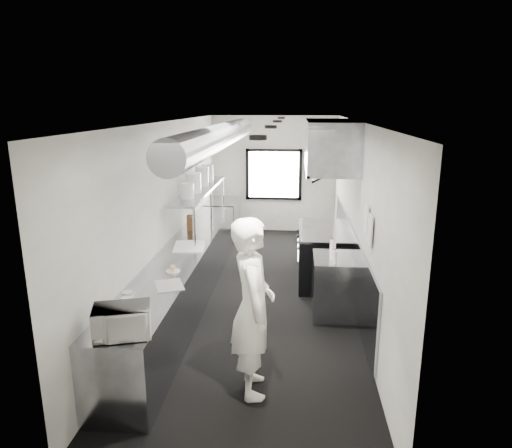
% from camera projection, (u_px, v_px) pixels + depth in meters
% --- Properties ---
extents(floor, '(3.00, 8.00, 0.01)m').
position_uv_depth(floor, '(261.00, 293.00, 7.71)').
color(floor, black).
rests_on(floor, ground).
extents(ceiling, '(3.00, 8.00, 0.01)m').
position_uv_depth(ceiling, '(261.00, 122.00, 7.00)').
color(ceiling, silver).
rests_on(ceiling, wall_back).
extents(wall_back, '(3.00, 0.02, 2.80)m').
position_uv_depth(wall_back, '(274.00, 174.00, 11.21)').
color(wall_back, silver).
rests_on(wall_back, floor).
extents(wall_front, '(3.00, 0.02, 2.80)m').
position_uv_depth(wall_front, '(220.00, 330.00, 3.50)').
color(wall_front, silver).
rests_on(wall_front, floor).
extents(wall_left, '(0.02, 8.00, 2.80)m').
position_uv_depth(wall_left, '(169.00, 210.00, 7.48)').
color(wall_left, silver).
rests_on(wall_left, floor).
extents(wall_right, '(0.02, 8.00, 2.80)m').
position_uv_depth(wall_right, '(356.00, 213.00, 7.23)').
color(wall_right, silver).
rests_on(wall_right, floor).
extents(wall_cladding, '(0.03, 5.50, 1.10)m').
position_uv_depth(wall_cladding, '(350.00, 259.00, 7.73)').
color(wall_cladding, gray).
rests_on(wall_cladding, wall_right).
extents(hvac_duct, '(0.40, 6.40, 0.40)m').
position_uv_depth(hvac_duct, '(220.00, 136.00, 7.51)').
color(hvac_duct, gray).
rests_on(hvac_duct, ceiling).
extents(service_window, '(1.36, 0.05, 1.25)m').
position_uv_depth(service_window, '(274.00, 175.00, 11.18)').
color(service_window, white).
rests_on(service_window, wall_back).
extents(exhaust_hood, '(0.81, 2.20, 0.88)m').
position_uv_depth(exhaust_hood, '(330.00, 145.00, 7.69)').
color(exhaust_hood, gray).
rests_on(exhaust_hood, ceiling).
extents(prep_counter, '(0.70, 6.00, 0.90)m').
position_uv_depth(prep_counter, '(185.00, 276.00, 7.21)').
color(prep_counter, gray).
rests_on(prep_counter, floor).
extents(pass_shelf, '(0.45, 3.00, 0.68)m').
position_uv_depth(pass_shelf, '(200.00, 191.00, 8.39)').
color(pass_shelf, gray).
rests_on(pass_shelf, prep_counter).
extents(range, '(0.88, 1.60, 0.94)m').
position_uv_depth(range, '(322.00, 255.00, 8.18)').
color(range, black).
rests_on(range, floor).
extents(bottle_station, '(0.65, 0.80, 0.90)m').
position_uv_depth(bottle_station, '(335.00, 286.00, 6.82)').
color(bottle_station, gray).
rests_on(bottle_station, floor).
extents(far_work_table, '(0.70, 1.20, 0.90)m').
position_uv_depth(far_work_table, '(222.00, 219.00, 10.78)').
color(far_work_table, gray).
rests_on(far_work_table, floor).
extents(notice_sheet_a, '(0.02, 0.28, 0.38)m').
position_uv_depth(notice_sheet_a, '(366.00, 219.00, 6.02)').
color(notice_sheet_a, silver).
rests_on(notice_sheet_a, wall_right).
extents(notice_sheet_b, '(0.02, 0.28, 0.38)m').
position_uv_depth(notice_sheet_b, '(370.00, 230.00, 5.70)').
color(notice_sheet_b, silver).
rests_on(notice_sheet_b, wall_right).
extents(line_cook, '(0.59, 0.79, 1.96)m').
position_uv_depth(line_cook, '(253.00, 307.00, 4.87)').
color(line_cook, white).
rests_on(line_cook, floor).
extents(microwave, '(0.58, 0.50, 0.30)m').
position_uv_depth(microwave, '(122.00, 321.00, 4.41)').
color(microwave, white).
rests_on(microwave, prep_counter).
extents(deli_tub_a, '(0.14, 0.14, 0.09)m').
position_uv_depth(deli_tub_a, '(128.00, 295.00, 5.27)').
color(deli_tub_a, beige).
rests_on(deli_tub_a, prep_counter).
extents(deli_tub_b, '(0.15, 0.15, 0.10)m').
position_uv_depth(deli_tub_b, '(127.00, 302.00, 5.08)').
color(deli_tub_b, beige).
rests_on(deli_tub_b, prep_counter).
extents(newspaper, '(0.46, 0.50, 0.01)m').
position_uv_depth(newspaper, '(169.00, 285.00, 5.66)').
color(newspaper, beige).
rests_on(newspaper, prep_counter).
extents(small_plate, '(0.20, 0.20, 0.02)m').
position_uv_depth(small_plate, '(173.00, 271.00, 6.13)').
color(small_plate, silver).
rests_on(small_plate, prep_counter).
extents(pastry, '(0.08, 0.08, 0.08)m').
position_uv_depth(pastry, '(173.00, 268.00, 6.12)').
color(pastry, '#DDBF74').
rests_on(pastry, small_plate).
extents(cutting_board, '(0.55, 0.68, 0.02)m').
position_uv_depth(cutting_board, '(189.00, 246.00, 7.19)').
color(cutting_board, silver).
rests_on(cutting_board, prep_counter).
extents(knife_block, '(0.14, 0.24, 0.24)m').
position_uv_depth(knife_block, '(190.00, 223.00, 8.19)').
color(knife_block, brown).
rests_on(knife_block, prep_counter).
extents(plate_stack_a, '(0.28, 0.28, 0.25)m').
position_uv_depth(plate_stack_a, '(187.00, 191.00, 7.49)').
color(plate_stack_a, silver).
rests_on(plate_stack_a, pass_shelf).
extents(plate_stack_b, '(0.31, 0.31, 0.34)m').
position_uv_depth(plate_stack_b, '(193.00, 183.00, 7.97)').
color(plate_stack_b, silver).
rests_on(plate_stack_b, pass_shelf).
extents(plate_stack_c, '(0.26, 0.26, 0.36)m').
position_uv_depth(plate_stack_c, '(202.00, 176.00, 8.64)').
color(plate_stack_c, silver).
rests_on(plate_stack_c, pass_shelf).
extents(plate_stack_d, '(0.28, 0.28, 0.35)m').
position_uv_depth(plate_stack_d, '(208.00, 173.00, 9.06)').
color(plate_stack_d, silver).
rests_on(plate_stack_d, pass_shelf).
extents(squeeze_bottle_a, '(0.08, 0.08, 0.18)m').
position_uv_depth(squeeze_bottle_a, '(335.00, 257.00, 6.44)').
color(squeeze_bottle_a, silver).
rests_on(squeeze_bottle_a, bottle_station).
extents(squeeze_bottle_b, '(0.07, 0.07, 0.19)m').
position_uv_depth(squeeze_bottle_b, '(333.00, 253.00, 6.58)').
color(squeeze_bottle_b, silver).
rests_on(squeeze_bottle_b, bottle_station).
extents(squeeze_bottle_c, '(0.08, 0.08, 0.19)m').
position_uv_depth(squeeze_bottle_c, '(333.00, 251.00, 6.69)').
color(squeeze_bottle_c, silver).
rests_on(squeeze_bottle_c, bottle_station).
extents(squeeze_bottle_d, '(0.08, 0.08, 0.19)m').
position_uv_depth(squeeze_bottle_d, '(334.00, 249.00, 6.81)').
color(squeeze_bottle_d, silver).
rests_on(squeeze_bottle_d, bottle_station).
extents(squeeze_bottle_e, '(0.07, 0.07, 0.18)m').
position_uv_depth(squeeze_bottle_e, '(332.00, 246.00, 6.94)').
color(squeeze_bottle_e, silver).
rests_on(squeeze_bottle_e, bottle_station).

